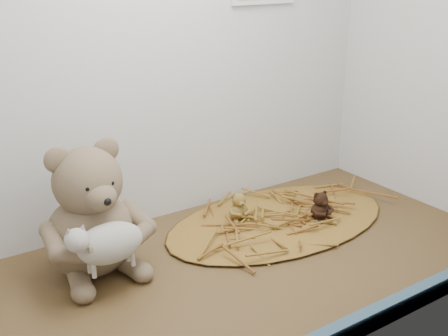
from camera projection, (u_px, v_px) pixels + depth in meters
alcove_shell at (202, 36)px, 103.59cm from camera, size 120.40×60.20×90.40cm
straw_bed at (279, 220)px, 132.56cm from camera, size 58.40×33.91×1.13cm
main_teddy at (89, 209)px, 107.67cm from camera, size 22.52×23.67×26.82cm
toy_lamb at (110, 243)px, 101.31cm from camera, size 16.44×10.03×10.62cm
mini_teddy_tan at (239, 205)px, 131.17cm from camera, size 6.54×6.78×6.80cm
mini_teddy_brown at (320, 204)px, 131.15cm from camera, size 5.94×6.23×6.93cm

